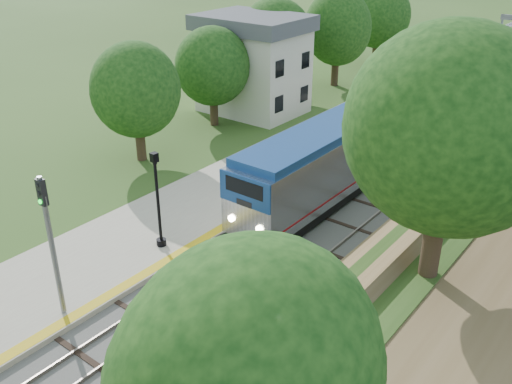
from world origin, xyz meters
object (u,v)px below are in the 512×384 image
Objects in this scene: station_building at (253,63)px; signal_platform at (49,233)px; lamppost_far at (158,206)px; signal_farside at (474,132)px.

signal_platform is (11.10, -26.99, 0.08)m from station_building.
station_building reaches higher than signal_platform.
signal_farside is (9.77, 15.34, 1.53)m from lamppost_far.
signal_farside is (9.10, 21.55, -0.04)m from signal_platform.
station_building reaches higher than lamppost_far.
signal_farside reaches higher than lamppost_far.
station_building reaches higher than signal_farside.
station_building is 20.92m from signal_farside.
signal_farside reaches higher than signal_platform.
signal_farside is (20.20, -5.44, 0.03)m from station_building.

